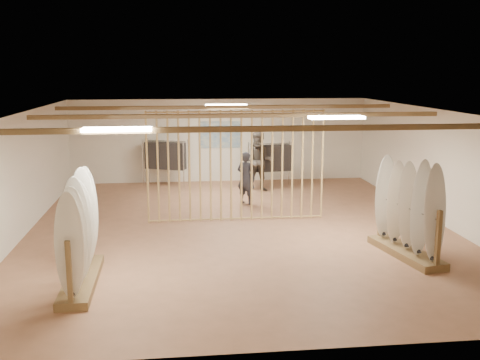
{
  "coord_description": "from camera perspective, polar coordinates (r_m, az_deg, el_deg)",
  "views": [
    {
      "loc": [
        -1.49,
        -12.92,
        3.76
      ],
      "look_at": [
        0.0,
        0.0,
        1.2
      ],
      "focal_mm": 42.0,
      "sensor_mm": 36.0,
      "label": 1
    }
  ],
  "objects": [
    {
      "name": "floor",
      "position": [
        13.53,
        -0.0,
        -4.99
      ],
      "size": [
        12.0,
        12.0,
        0.0
      ],
      "primitive_type": "plane",
      "color": "#A67050",
      "rests_on": "ground"
    },
    {
      "name": "poster",
      "position": [
        19.08,
        -2.07,
        4.62
      ],
      "size": [
        1.4,
        0.03,
        0.9
      ],
      "primitive_type": "cube",
      "color": "#316CAE",
      "rests_on": "ground"
    },
    {
      "name": "shopper_a",
      "position": [
        15.85,
        0.61,
        0.56
      ],
      "size": [
        0.75,
        0.71,
        1.7
      ],
      "primitive_type": "imported",
      "rotation": [
        0.0,
        0.0,
        2.51
      ],
      "color": "#2A2B33",
      "rests_on": "floor"
    },
    {
      "name": "wall_left",
      "position": [
        13.59,
        -21.44,
        0.36
      ],
      "size": [
        0.0,
        12.0,
        12.0
      ],
      "primitive_type": "plane",
      "rotation": [
        1.57,
        0.0,
        1.57
      ],
      "color": "white",
      "rests_on": "ground"
    },
    {
      "name": "rack_left",
      "position": [
        10.35,
        -15.95,
        -6.73
      ],
      "size": [
        0.57,
        2.4,
        1.93
      ],
      "rotation": [
        0.0,
        0.0,
        0.01
      ],
      "color": "brown",
      "rests_on": "floor"
    },
    {
      "name": "clothing_rack_a",
      "position": [
        18.53,
        -7.59,
        2.47
      ],
      "size": [
        1.37,
        0.85,
        1.54
      ],
      "rotation": [
        0.0,
        0.0,
        -0.4
      ],
      "color": "silver",
      "rests_on": "floor"
    },
    {
      "name": "light_panels",
      "position": [
        13.04,
        -0.0,
        6.65
      ],
      "size": [
        1.2,
        0.35,
        0.06
      ],
      "primitive_type": "cube",
      "color": "white",
      "rests_on": "ground"
    },
    {
      "name": "rack_right",
      "position": [
        11.93,
        16.63,
        -4.27
      ],
      "size": [
        0.94,
        2.18,
        2.01
      ],
      "rotation": [
        0.0,
        0.0,
        0.19
      ],
      "color": "brown",
      "rests_on": "floor"
    },
    {
      "name": "shopper_b",
      "position": [
        17.54,
        2.0,
        2.31
      ],
      "size": [
        1.15,
        0.96,
        2.14
      ],
      "primitive_type": "imported",
      "rotation": [
        0.0,
        0.0,
        -0.16
      ],
      "color": "#3F3731",
      "rests_on": "floor"
    },
    {
      "name": "clothing_rack_b",
      "position": [
        18.12,
        3.15,
        2.24
      ],
      "size": [
        1.37,
        0.51,
        1.48
      ],
      "rotation": [
        0.0,
        0.0,
        0.13
      ],
      "color": "silver",
      "rests_on": "floor"
    },
    {
      "name": "ceiling_slats",
      "position": [
        13.04,
        -0.0,
        6.57
      ],
      "size": [
        9.5,
        6.12,
        0.1
      ],
      "primitive_type": "cube",
      "color": "brown",
      "rests_on": "ground"
    },
    {
      "name": "wall_right",
      "position": [
        14.65,
        19.83,
        1.2
      ],
      "size": [
        0.0,
        12.0,
        12.0
      ],
      "primitive_type": "plane",
      "rotation": [
        1.57,
        0.0,
        -1.57
      ],
      "color": "white",
      "rests_on": "ground"
    },
    {
      "name": "bamboo_partition",
      "position": [
        14.0,
        -0.38,
        1.43
      ],
      "size": [
        4.45,
        0.05,
        2.78
      ],
      "color": "tan",
      "rests_on": "ground"
    },
    {
      "name": "ceiling",
      "position": [
        13.04,
        -0.0,
        6.92
      ],
      "size": [
        12.0,
        12.0,
        0.0
      ],
      "primitive_type": "plane",
      "rotation": [
        3.14,
        0.0,
        0.0
      ],
      "color": "gray",
      "rests_on": "ground"
    },
    {
      "name": "wall_back",
      "position": [
        19.12,
        -2.07,
        4.04
      ],
      "size": [
        12.0,
        0.0,
        12.0
      ],
      "primitive_type": "plane",
      "rotation": [
        1.57,
        0.0,
        0.0
      ],
      "color": "white",
      "rests_on": "ground"
    },
    {
      "name": "wall_front",
      "position": [
        7.46,
        5.35,
        -7.34
      ],
      "size": [
        12.0,
        0.0,
        12.0
      ],
      "primitive_type": "plane",
      "rotation": [
        -1.57,
        0.0,
        0.0
      ],
      "color": "white",
      "rests_on": "ground"
    }
  ]
}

